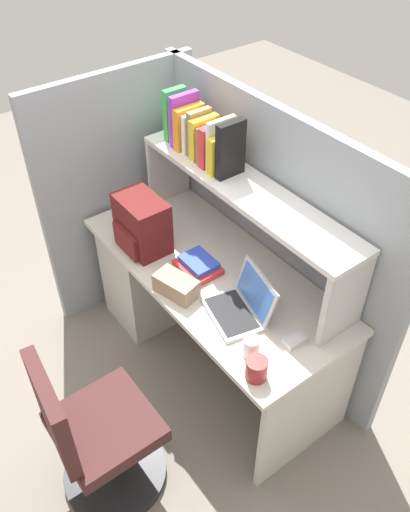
# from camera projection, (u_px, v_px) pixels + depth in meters

# --- Properties ---
(ground_plane) EXTENTS (8.00, 8.00, 0.00)m
(ground_plane) POSITION_uv_depth(u_px,v_px,m) (211.00, 356.00, 3.32)
(ground_plane) COLOR slate
(desk) EXTENTS (1.60, 0.70, 0.73)m
(desk) POSITION_uv_depth(u_px,v_px,m) (174.00, 274.00, 3.29)
(desk) COLOR beige
(desk) RESTS_ON ground_plane
(cubicle_partition_rear) EXTENTS (1.84, 0.05, 1.55)m
(cubicle_partition_rear) POSITION_uv_depth(u_px,v_px,m) (267.00, 236.00, 2.98)
(cubicle_partition_rear) COLOR gray
(cubicle_partition_rear) RESTS_ON ground_plane
(cubicle_partition_left) EXTENTS (0.05, 1.06, 1.55)m
(cubicle_partition_left) POSITION_uv_depth(u_px,v_px,m) (122.00, 193.00, 3.30)
(cubicle_partition_left) COLOR gray
(cubicle_partition_left) RESTS_ON ground_plane
(overhead_hutch) EXTENTS (1.44, 0.28, 0.45)m
(overhead_hutch) POSITION_uv_depth(u_px,v_px,m) (245.00, 202.00, 2.70)
(overhead_hutch) COLOR beige
(overhead_hutch) RESTS_ON desk
(reference_books_on_shelf) EXTENTS (0.52, 0.19, 0.29)m
(reference_books_on_shelf) POSITION_uv_depth(u_px,v_px,m) (202.00, 135.00, 2.77)
(reference_books_on_shelf) COLOR green
(reference_books_on_shelf) RESTS_ON overhead_hutch
(laptop) EXTENTS (0.36, 0.32, 0.22)m
(laptop) POSITION_uv_depth(u_px,v_px,m) (241.00, 305.00, 2.57)
(laptop) COLOR #B7BABF
(laptop) RESTS_ON desk
(backpack) EXTENTS (0.30, 0.23, 0.31)m
(backpack) POSITION_uv_depth(u_px,v_px,m) (141.00, 225.00, 2.89)
(backpack) COLOR #591919
(backpack) RESTS_ON desk
(computer_mouse) EXTENTS (0.06, 0.11, 0.03)m
(computer_mouse) POSITION_uv_depth(u_px,v_px,m) (294.00, 341.00, 2.45)
(computer_mouse) COLOR silver
(computer_mouse) RESTS_ON desk
(paper_cup) EXTENTS (0.08, 0.08, 0.10)m
(paper_cup) POSITION_uv_depth(u_px,v_px,m) (251.00, 347.00, 2.38)
(paper_cup) COLOR white
(paper_cup) RESTS_ON desk
(tissue_box) EXTENTS (0.24, 0.17, 0.10)m
(tissue_box) POSITION_uv_depth(u_px,v_px,m) (176.00, 286.00, 2.67)
(tissue_box) COLOR #9E7F60
(tissue_box) RESTS_ON desk
(snack_canister) EXTENTS (0.10, 0.10, 0.11)m
(snack_canister) POSITION_uv_depth(u_px,v_px,m) (256.00, 369.00, 2.28)
(snack_canister) COLOR maroon
(snack_canister) RESTS_ON desk
(desk_book_stack) EXTENTS (0.23, 0.18, 0.06)m
(desk_book_stack) POSITION_uv_depth(u_px,v_px,m) (198.00, 265.00, 2.82)
(desk_book_stack) COLOR red
(desk_book_stack) RESTS_ON desk
(office_chair) EXTENTS (0.52, 0.52, 0.93)m
(office_chair) POSITION_uv_depth(u_px,v_px,m) (95.00, 438.00, 2.46)
(office_chair) COLOR black
(office_chair) RESTS_ON ground_plane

